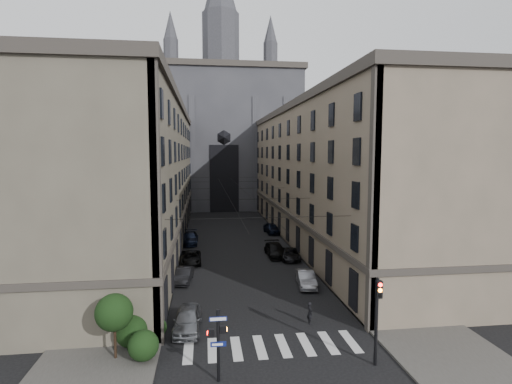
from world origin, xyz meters
name	(u,v)px	position (x,y,z in m)	size (l,w,h in m)	color
sidewalk_left	(158,242)	(-10.50, 36.00, 0.07)	(7.00, 80.00, 0.15)	#383533
sidewalk_right	(307,238)	(10.50, 36.00, 0.07)	(7.00, 80.00, 0.15)	#383533
zebra_crossing	(272,346)	(0.00, 5.00, 0.01)	(11.00, 3.20, 0.01)	beige
building_left	(134,175)	(-13.44, 36.00, 9.34)	(13.60, 60.60, 18.85)	#504A3D
building_right	(328,174)	(13.44, 36.00, 9.34)	(13.60, 60.60, 18.85)	brown
gothic_tower	(222,129)	(0.00, 74.96, 17.80)	(35.00, 23.00, 58.00)	#2D2D33
pedestrian_signal_left	(218,340)	(-3.51, 1.50, 2.32)	(1.02, 0.38, 4.00)	black
traffic_light_right	(377,311)	(5.60, 1.92, 3.29)	(0.34, 0.50, 5.20)	black
shrub_cluster	(130,327)	(-8.72, 5.01, 1.80)	(3.90, 4.40, 3.90)	black
tram_wires	(235,190)	(0.00, 35.63, 7.25)	(14.00, 60.00, 0.43)	black
car_left_near	(188,319)	(-5.40, 8.00, 0.79)	(1.87, 4.65, 1.58)	slate
car_left_midnear	(184,275)	(-6.20, 18.67, 0.68)	(1.44, 4.14, 1.36)	black
car_left_midfar	(191,258)	(-5.74, 25.01, 0.68)	(2.26, 4.90, 1.36)	black
car_left_far	(190,238)	(-6.20, 34.89, 0.78)	(2.18, 5.37, 1.56)	black
car_right_near	(306,279)	(5.10, 16.01, 0.72)	(1.52, 4.37, 1.44)	gray
car_right_midnear	(290,254)	(5.60, 25.32, 0.63)	(2.10, 4.56, 1.27)	black
car_right_midfar	(275,250)	(4.20, 26.94, 0.76)	(2.13, 5.23, 1.52)	black
car_right_far	(272,228)	(6.06, 40.50, 0.79)	(1.86, 4.62, 1.57)	black
pedestrian	(310,313)	(3.30, 8.00, 0.80)	(0.58, 0.38, 1.60)	black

